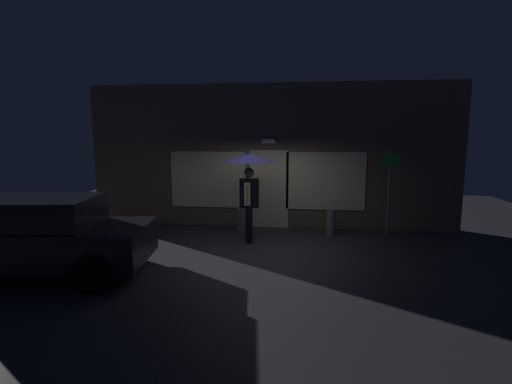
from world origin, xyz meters
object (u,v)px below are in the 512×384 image
(person_with_umbrella, at_px, (249,170))
(sidewalk_bollard_2, at_px, (331,222))
(parked_car, at_px, (30,236))
(street_sign_post, at_px, (389,188))
(sidewalk_bollard, at_px, (241,220))

(person_with_umbrella, distance_m, sidewalk_bollard_2, 2.69)
(person_with_umbrella, height_order, sidewalk_bollard_2, person_with_umbrella)
(person_with_umbrella, distance_m, parked_car, 4.74)
(street_sign_post, height_order, sidewalk_bollard_2, street_sign_post)
(parked_car, xyz_separation_m, sidewalk_bollard, (3.37, 3.80, -0.45))
(street_sign_post, distance_m, sidewalk_bollard_2, 1.71)
(person_with_umbrella, bearing_deg, sidewalk_bollard, 97.24)
(parked_car, bearing_deg, street_sign_post, 18.67)
(person_with_umbrella, height_order, sidewalk_bollard, person_with_umbrella)
(sidewalk_bollard, bearing_deg, parked_car, -131.59)
(street_sign_post, distance_m, sidewalk_bollard, 3.98)
(street_sign_post, relative_size, sidewalk_bollard, 3.64)
(person_with_umbrella, relative_size, sidewalk_bollard_2, 3.17)
(person_with_umbrella, xyz_separation_m, parked_car, (-3.76, -2.70, -1.02))
(person_with_umbrella, relative_size, sidewalk_bollard, 3.54)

